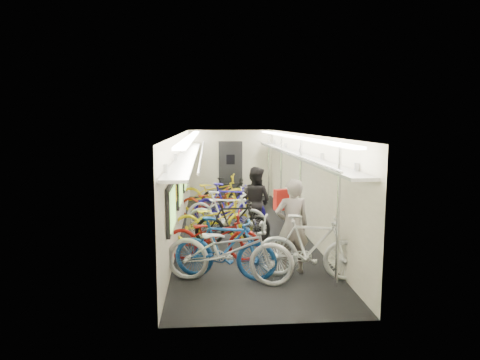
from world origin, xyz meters
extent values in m
plane|color=black|center=(0.00, 0.00, 0.00)|extent=(10.00, 10.00, 0.00)
plane|color=white|center=(0.00, 0.00, 2.40)|extent=(10.00, 10.00, 0.00)
plane|color=beige|center=(-1.50, 0.00, 1.20)|extent=(0.00, 10.00, 10.00)
plane|color=beige|center=(1.50, 0.00, 1.20)|extent=(0.00, 10.00, 10.00)
plane|color=beige|center=(0.00, 5.00, 1.20)|extent=(3.00, 0.00, 3.00)
plane|color=beige|center=(0.00, -5.00, 1.20)|extent=(3.00, 0.00, 3.00)
cube|color=black|center=(-1.46, -3.20, 1.25)|extent=(0.06, 1.10, 0.80)
cube|color=#A5D25C|center=(-1.42, -3.20, 1.25)|extent=(0.02, 0.96, 0.66)
cube|color=black|center=(-1.46, -1.00, 1.25)|extent=(0.06, 1.10, 0.80)
cube|color=#A5D25C|center=(-1.42, -1.00, 1.25)|extent=(0.02, 0.96, 0.66)
cube|color=black|center=(-1.46, 1.20, 1.25)|extent=(0.06, 1.10, 0.80)
cube|color=#A5D25C|center=(-1.42, 1.20, 1.25)|extent=(0.02, 0.96, 0.66)
cube|color=black|center=(-1.46, 3.40, 1.25)|extent=(0.06, 1.10, 0.80)
cube|color=#A5D25C|center=(-1.42, 3.40, 1.25)|extent=(0.02, 0.96, 0.66)
cube|color=yellow|center=(-1.45, -2.10, 1.30)|extent=(0.02, 0.22, 0.30)
cube|color=yellow|center=(-1.45, 0.10, 1.30)|extent=(0.02, 0.22, 0.30)
cube|color=yellow|center=(-1.45, 2.30, 1.30)|extent=(0.02, 0.22, 0.30)
cube|color=black|center=(0.00, 4.94, 1.00)|extent=(0.85, 0.08, 2.00)
cube|color=#999BA0|center=(-1.28, 0.00, 1.92)|extent=(0.40, 9.70, 0.05)
cube|color=#999BA0|center=(1.28, 0.00, 1.92)|extent=(0.40, 9.70, 0.05)
cylinder|color=silver|center=(-0.95, 0.00, 2.02)|extent=(0.04, 9.70, 0.04)
cylinder|color=silver|center=(0.95, 0.00, 2.02)|extent=(0.04, 9.70, 0.04)
cube|color=white|center=(-1.20, 0.00, 2.34)|extent=(0.18, 9.60, 0.04)
cube|color=white|center=(1.20, 0.00, 2.34)|extent=(0.18, 9.60, 0.04)
cylinder|color=silver|center=(1.25, -3.80, 1.20)|extent=(0.05, 0.05, 2.38)
cylinder|color=silver|center=(1.25, -1.00, 1.20)|extent=(0.05, 0.05, 2.38)
cylinder|color=silver|center=(1.25, 1.50, 1.20)|extent=(0.05, 0.05, 2.38)
cylinder|color=silver|center=(1.25, 4.00, 1.20)|extent=(0.05, 0.05, 2.38)
imported|color=#BBB9BF|center=(-0.49, -3.46, 0.57)|extent=(2.30, 1.32, 1.15)
imported|color=navy|center=(-0.55, -3.27, 0.54)|extent=(1.87, 1.00, 1.08)
imported|color=maroon|center=(-0.74, -2.27, 0.49)|extent=(1.93, 0.92, 0.97)
imported|color=black|center=(-0.28, -1.23, 0.50)|extent=(1.71, 0.60, 1.01)
imported|color=yellow|center=(-0.70, -0.82, 0.49)|extent=(1.92, 0.87, 0.97)
imported|color=silver|center=(-0.41, -0.74, 0.56)|extent=(1.93, 0.77, 1.12)
imported|color=silver|center=(-0.42, 0.56, 0.49)|extent=(1.92, 0.79, 0.99)
imported|color=navy|center=(-0.28, 0.46, 0.57)|extent=(1.95, 0.93, 1.13)
imported|color=maroon|center=(-0.74, 1.40, 0.46)|extent=(1.82, 0.90, 0.91)
imported|color=black|center=(-0.17, 2.39, 0.51)|extent=(1.75, 0.67, 1.03)
imported|color=gold|center=(-0.64, 2.38, 0.56)|extent=(2.23, 1.09, 1.12)
imported|color=silver|center=(0.92, -3.38, 0.56)|extent=(1.94, 1.05, 1.12)
imported|color=gray|center=(0.65, -3.05, 0.85)|extent=(0.66, 0.47, 1.70)
imported|color=black|center=(0.29, -0.46, 0.82)|extent=(1.01, 0.99, 1.65)
cube|color=#9F150F|center=(0.51, -2.76, 1.28)|extent=(0.29, 0.22, 0.38)
camera|label=1|loc=(-0.83, -10.36, 2.69)|focal=32.00mm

